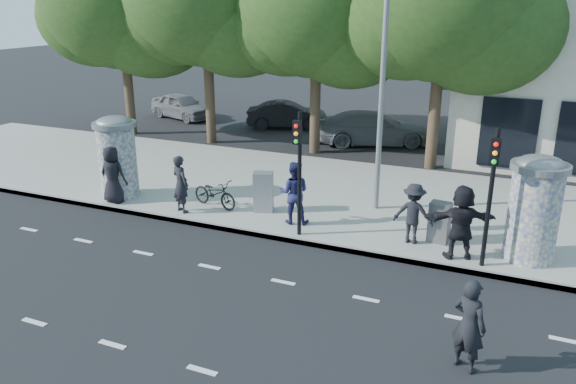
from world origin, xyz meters
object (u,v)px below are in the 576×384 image
at_px(street_lamp, 383,55).
at_px(cabinet_left, 263,192).
at_px(ped_f, 461,222).
at_px(ad_column_right, 535,206).
at_px(car_mid, 287,115).
at_px(ped_d, 413,213).
at_px(ad_column_left, 117,155).
at_px(cabinet_right, 439,222).
at_px(ped_c, 294,193).
at_px(man_road, 469,325).
at_px(traffic_pole_far, 491,185).
at_px(bicycle, 215,193).
at_px(ped_b, 181,184).
at_px(ped_a, 113,175).
at_px(car_right, 373,128).
at_px(car_left, 182,106).
at_px(traffic_pole_near, 299,162).

bearing_deg(street_lamp, cabinet_left, -153.28).
bearing_deg(cabinet_left, ped_f, -29.12).
xyz_separation_m(ad_column_right, street_lamp, (-4.40, 1.93, 3.26)).
bearing_deg(car_mid, ad_column_right, -156.74).
bearing_deg(ped_d, ad_column_left, 0.75).
bearing_deg(cabinet_right, ad_column_left, -170.49).
relative_size(ped_c, ped_f, 0.96).
height_order(street_lamp, ped_f, street_lamp).
xyz_separation_m(man_road, cabinet_right, (-1.30, 5.12, -0.18)).
distance_m(ped_f, car_mid, 16.25).
bearing_deg(ad_column_left, traffic_pole_far, -3.55).
height_order(ad_column_left, bicycle, ad_column_left).
height_order(ad_column_right, ped_f, ad_column_right).
height_order(ad_column_left, man_road, ad_column_left).
height_order(cabinet_left, cabinet_right, cabinet_left).
xyz_separation_m(ped_b, man_road, (8.82, -4.32, -0.15)).
relative_size(ad_column_left, cabinet_left, 2.17).
relative_size(traffic_pole_far, ped_b, 1.93).
bearing_deg(cabinet_left, car_mid, 90.74).
bearing_deg(ped_a, car_right, -119.71).
xyz_separation_m(car_mid, car_right, (4.94, -1.65, 0.08)).
relative_size(ped_f, car_left, 0.47).
relative_size(traffic_pole_far, cabinet_right, 3.08).
xyz_separation_m(street_lamp, ped_d, (1.54, -2.08, -3.83)).
height_order(ad_column_right, ped_d, ad_column_right).
height_order(traffic_pole_far, car_mid, traffic_pole_far).
height_order(traffic_pole_near, car_mid, traffic_pole_near).
relative_size(ped_c, cabinet_left, 1.49).
bearing_deg(traffic_pole_near, man_road, -39.66).
relative_size(ped_c, bicycle, 1.09).
bearing_deg(man_road, ped_f, -54.24).
bearing_deg(ad_column_left, man_road, -22.50).
bearing_deg(traffic_pole_near, bicycle, 162.29).
bearing_deg(street_lamp, traffic_pole_near, -116.23).
distance_m(ad_column_right, ped_b, 9.77).
xyz_separation_m(traffic_pole_far, cabinet_right, (-1.22, 1.07, -1.53)).
bearing_deg(ad_column_left, ped_a, -67.63).
xyz_separation_m(ped_a, car_mid, (0.42, 12.82, -0.40)).
xyz_separation_m(ped_a, bicycle, (3.15, 0.89, -0.47)).
xyz_separation_m(ad_column_left, traffic_pole_far, (11.40, -0.71, 0.69)).
height_order(man_road, cabinet_right, man_road).
relative_size(ped_a, man_road, 1.04).
relative_size(ad_column_right, cabinet_left, 2.17).
distance_m(street_lamp, ped_b, 7.02).
bearing_deg(ped_c, cabinet_left, -37.64).
xyz_separation_m(ad_column_right, bicycle, (-9.02, 0.12, -0.95)).
relative_size(traffic_pole_near, ped_a, 1.86).
bearing_deg(ad_column_right, cabinet_left, 177.06).
relative_size(traffic_pole_far, bicycle, 2.03).
bearing_deg(car_right, man_road, 176.70).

